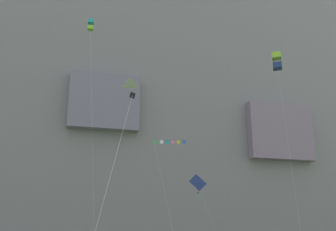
{
  "coord_description": "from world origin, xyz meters",
  "views": [
    {
      "loc": [
        -4.86,
        -5.31,
        3.67
      ],
      "look_at": [
        2.36,
        22.16,
        12.47
      ],
      "focal_mm": 41.21,
      "sensor_mm": 36.0,
      "label": 1
    }
  ],
  "objects_px": {
    "kite_diamond_upper_mid": "(198,184)",
    "kite_delta_far_left": "(136,104)",
    "kite_box_upper_left": "(91,26)",
    "kite_box_near_cliff": "(277,61)",
    "kite_banner_low_right": "(170,151)"
  },
  "relations": [
    {
      "from": "kite_box_upper_left",
      "to": "kite_banner_low_right",
      "type": "bearing_deg",
      "value": -36.61
    },
    {
      "from": "kite_box_upper_left",
      "to": "kite_delta_far_left",
      "type": "relative_size",
      "value": 3.06
    },
    {
      "from": "kite_box_near_cliff",
      "to": "kite_box_upper_left",
      "type": "xyz_separation_m",
      "value": [
        -22.85,
        5.74,
        4.85
      ]
    },
    {
      "from": "kite_delta_far_left",
      "to": "kite_box_near_cliff",
      "type": "bearing_deg",
      "value": 46.95
    },
    {
      "from": "kite_box_near_cliff",
      "to": "kite_diamond_upper_mid",
      "type": "relative_size",
      "value": 2.36
    },
    {
      "from": "kite_banner_low_right",
      "to": "kite_diamond_upper_mid",
      "type": "bearing_deg",
      "value": 50.42
    },
    {
      "from": "kite_banner_low_right",
      "to": "kite_delta_far_left",
      "type": "xyz_separation_m",
      "value": [
        -7.59,
        -22.42,
        -2.92
      ]
    },
    {
      "from": "kite_box_near_cliff",
      "to": "kite_banner_low_right",
      "type": "distance_m",
      "value": 18.72
    },
    {
      "from": "kite_diamond_upper_mid",
      "to": "kite_delta_far_left",
      "type": "distance_m",
      "value": 31.49
    },
    {
      "from": "kite_box_near_cliff",
      "to": "kite_diamond_upper_mid",
      "type": "distance_m",
      "value": 18.15
    },
    {
      "from": "kite_banner_low_right",
      "to": "kite_box_upper_left",
      "type": "xyz_separation_m",
      "value": [
        -8.77,
        6.52,
        17.16
      ]
    },
    {
      "from": "kite_banner_low_right",
      "to": "kite_box_upper_left",
      "type": "distance_m",
      "value": 20.34
    },
    {
      "from": "kite_delta_far_left",
      "to": "kite_banner_low_right",
      "type": "bearing_deg",
      "value": 71.31
    },
    {
      "from": "kite_diamond_upper_mid",
      "to": "kite_delta_far_left",
      "type": "height_order",
      "value": "kite_diamond_upper_mid"
    },
    {
      "from": "kite_banner_low_right",
      "to": "kite_box_upper_left",
      "type": "bearing_deg",
      "value": 143.39
    }
  ]
}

